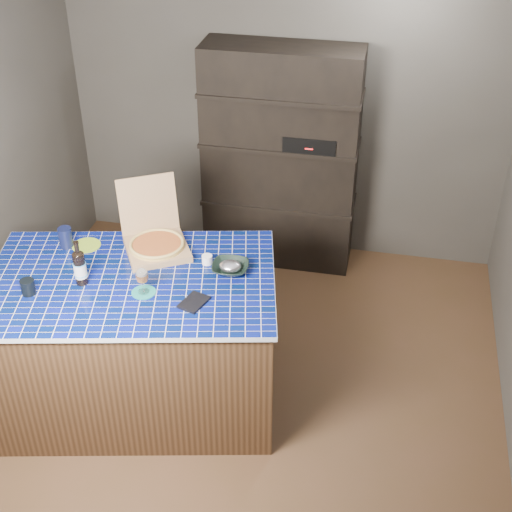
% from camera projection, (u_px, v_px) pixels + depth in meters
% --- Properties ---
extents(room, '(3.50, 3.50, 3.50)m').
position_uv_depth(room, '(235.00, 217.00, 4.17)').
color(room, '#533523').
rests_on(room, ground).
extents(shelving_unit, '(1.20, 0.41, 1.80)m').
position_uv_depth(shelving_unit, '(281.00, 159.00, 5.61)').
color(shelving_unit, black).
rests_on(shelving_unit, floor).
extents(kitchen_island, '(1.89, 1.42, 0.93)m').
position_uv_depth(kitchen_island, '(137.00, 340.00, 4.45)').
color(kitchen_island, '#4A301D').
rests_on(kitchen_island, floor).
extents(pizza_box, '(0.54, 0.57, 0.40)m').
position_uv_depth(pizza_box, '(156.00, 242.00, 4.43)').
color(pizza_box, tan).
rests_on(pizza_box, kitchen_island).
extents(mead_bottle, '(0.08, 0.08, 0.28)m').
position_uv_depth(mead_bottle, '(80.00, 267.00, 4.10)').
color(mead_bottle, black).
rests_on(mead_bottle, kitchen_island).
extents(teal_trivet, '(0.14, 0.14, 0.01)m').
position_uv_depth(teal_trivet, '(144.00, 292.00, 4.08)').
color(teal_trivet, '#187F75').
rests_on(teal_trivet, kitchen_island).
extents(wine_glass, '(0.07, 0.07, 0.16)m').
position_uv_depth(wine_glass, '(142.00, 276.00, 4.02)').
color(wine_glass, white).
rests_on(wine_glass, teal_trivet).
extents(tumbler, '(0.08, 0.08, 0.09)m').
position_uv_depth(tumbler, '(28.00, 287.00, 4.05)').
color(tumbler, black).
rests_on(tumbler, kitchen_island).
extents(dvd_case, '(0.17, 0.20, 0.01)m').
position_uv_depth(dvd_case, '(194.00, 302.00, 3.99)').
color(dvd_case, black).
rests_on(dvd_case, kitchen_island).
extents(bowl, '(0.23, 0.23, 0.05)m').
position_uv_depth(bowl, '(230.00, 268.00, 4.24)').
color(bowl, black).
rests_on(bowl, kitchen_island).
extents(foil_contents, '(0.13, 0.11, 0.06)m').
position_uv_depth(foil_contents, '(230.00, 266.00, 4.24)').
color(foil_contents, silver).
rests_on(foil_contents, bowl).
extents(white_jar, '(0.06, 0.06, 0.05)m').
position_uv_depth(white_jar, '(207.00, 259.00, 4.32)').
color(white_jar, white).
rests_on(white_jar, kitchen_island).
extents(navy_cup, '(0.08, 0.08, 0.13)m').
position_uv_depth(navy_cup, '(66.00, 237.00, 4.45)').
color(navy_cup, black).
rests_on(navy_cup, kitchen_island).
extents(green_trivet, '(0.18, 0.18, 0.01)m').
position_uv_depth(green_trivet, '(86.00, 245.00, 4.50)').
color(green_trivet, '#98C229').
rests_on(green_trivet, kitchen_island).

